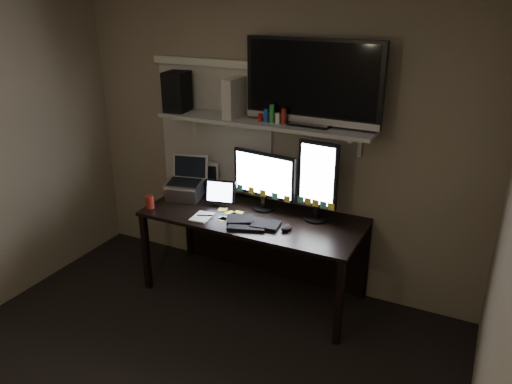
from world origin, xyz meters
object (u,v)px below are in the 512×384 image
Objects in this scene: mouse at (287,228)px; cup at (150,202)px; tv at (313,83)px; speaker at (177,92)px; keyboard at (253,222)px; laptop at (184,179)px; desk at (259,229)px; monitor_landscape at (264,181)px; monitor_portrait at (318,181)px; game_console at (234,98)px; tablet at (221,193)px.

mouse is 1.21m from cup.
cup is 0.10× the size of tv.
mouse is at bearing -21.88° from speaker.
laptop is at bearing 148.30° from keyboard.
desk is at bearing -163.69° from tv.
monitor_portrait is at bearing 6.23° from monitor_landscape.
mouse is (-0.13, -0.28, -0.31)m from monitor_portrait.
speaker reaches higher than monitor_landscape.
game_console reaches higher than laptop.
tv is at bearing 20.40° from cup.
speaker is at bearing 142.68° from keyboard.
monitor_landscape is 1.06m from speaker.
monitor_portrait is 1.81× the size of laptop.
tablet is at bearing 30.70° from cup.
tv reaches higher than laptop.
desk is 0.43m from monitor_landscape.
monitor_portrait is at bearing -33.77° from tv.
speaker reaches higher than cup.
keyboard is 0.28m from mouse.
keyboard is at bearing -162.44° from mouse.
mouse is at bearing -34.24° from monitor_landscape.
tv is 1.20m from speaker.
cup is 0.34× the size of game_console.
desk is 0.70m from monitor_portrait.
speaker is (-0.80, 0.06, 1.09)m from desk.
speaker reaches higher than mouse.
monitor_portrait is 1.48× the size of keyboard.
laptop reaches higher than cup.
monitor_portrait is 0.95m from game_console.
cup is 1.12m from game_console.
keyboard is 1.35× the size of speaker.
laptop reaches higher than keyboard.
game_console is at bearing 47.97° from tablet.
keyboard is 1.70× the size of tablet.
tv is at bearing 31.29° from keyboard.
game_console is at bearing 4.73° from laptop.
cup is 1.67m from tv.
keyboard is (0.04, -0.30, -0.24)m from monitor_landscape.
keyboard is at bearing -27.31° from laptop.
game_console is (-0.62, 0.33, 0.89)m from mouse.
mouse is (0.33, -0.29, -0.23)m from monitor_landscape.
tv is at bearing -0.19° from tablet.
tablet is 0.79× the size of speaker.
game_console is (0.07, 0.13, 0.79)m from tablet.
tablet is at bearing -158.23° from monitor_landscape.
tv reaches higher than game_console.
desk is 1.31m from tv.
monitor_landscape is 0.88× the size of monitor_portrait.
tv reaches higher than speaker.
mouse is 0.40× the size of tablet.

